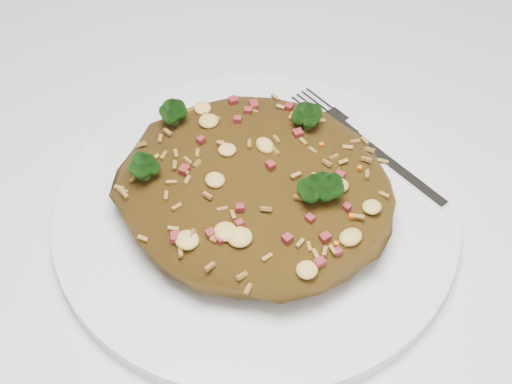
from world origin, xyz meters
TOP-DOWN VIEW (x-y plane):
  - dining_table at (0.00, 0.00)m, footprint 1.20×0.80m
  - plate at (0.06, -0.06)m, footprint 0.30×0.30m
  - fried_rice at (0.06, -0.06)m, footprint 0.21×0.19m
  - fork at (0.12, 0.02)m, footprint 0.15×0.09m

SIDE VIEW (x-z plane):
  - dining_table at x=0.00m, z-range 0.28..1.03m
  - plate at x=0.06m, z-range 0.75..0.76m
  - fork at x=0.12m, z-range 0.76..0.77m
  - fried_rice at x=0.06m, z-range 0.76..0.82m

